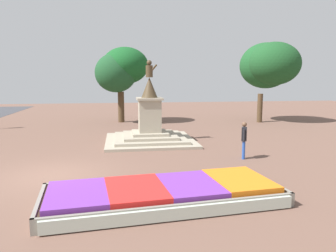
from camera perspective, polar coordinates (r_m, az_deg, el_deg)
ground_plane at (r=12.71m, az=-19.48°, el=-8.26°), size 71.34×71.34×0.00m
flower_planter at (r=9.58m, az=-0.67°, el=-11.73°), size 7.05×3.46×0.51m
statue_monument at (r=18.25m, az=-3.20°, el=-0.27°), size 4.85×4.85×4.49m
pedestrian_near_planter at (r=14.70m, az=13.10°, el=-2.00°), size 0.35×0.54×1.64m
park_tree_far_left at (r=26.06m, az=-8.12°, el=9.83°), size 4.15×4.03×5.93m
park_tree_behind_statue at (r=27.84m, az=17.28°, el=10.13°), size 4.37×5.01×6.38m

